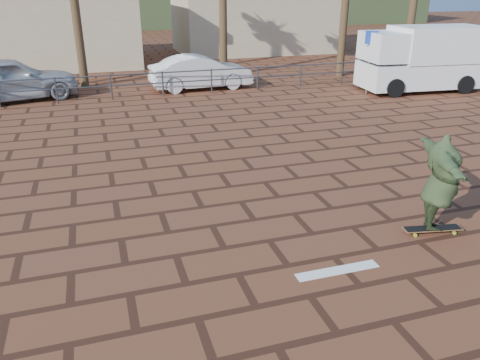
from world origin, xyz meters
name	(u,v)px	position (x,y,z in m)	size (l,w,h in m)	color
ground	(269,241)	(0.00, 0.00, 0.00)	(120.00, 120.00, 0.00)	brown
paint_stripe	(338,270)	(0.70, -1.20, 0.00)	(1.40, 0.22, 0.01)	white
guardrail	(163,80)	(0.00, 12.00, 0.68)	(24.06, 0.06, 1.00)	#47494F
building_west	(20,22)	(-6.00, 22.00, 2.28)	(12.60, 7.60, 4.50)	beige
building_east	(255,11)	(8.00, 24.00, 2.54)	(10.60, 6.60, 5.00)	beige
longboard	(432,229)	(2.93, -0.63, 0.09)	(1.10, 0.44, 0.11)	olive
skateboarder	(441,183)	(2.93, -0.63, 0.99)	(2.18, 0.59, 1.77)	#2E3E21
campervan	(423,57)	(10.56, 9.93, 1.37)	(5.18, 2.56, 2.60)	white
car_silver	(9,79)	(-5.68, 13.00, 0.84)	(1.97, 4.91, 1.67)	#ABAEB2
car_white	(201,72)	(1.79, 13.00, 0.71)	(1.50, 4.31, 1.42)	white
street_sign	(370,50)	(8.05, 10.00, 1.74)	(0.49, 0.22, 2.49)	gray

